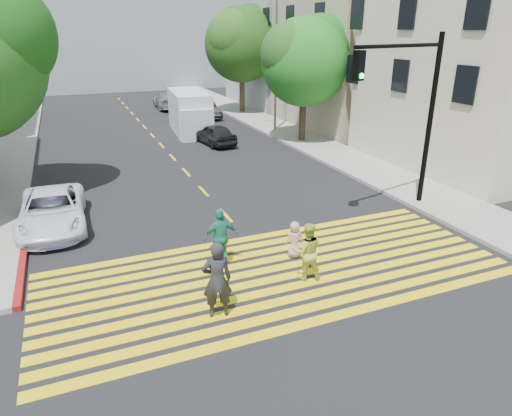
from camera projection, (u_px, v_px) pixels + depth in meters
ground at (299, 295)px, 12.15m from camera, size 120.00×120.00×0.00m
sidewalk_left at (10, 142)px, 28.00m from camera, size 3.00×40.00×0.15m
sidewalk_right at (309, 142)px, 28.03m from camera, size 3.00×60.00×0.15m
curb_red at (25, 244)px, 14.82m from camera, size 0.20×8.00×0.16m
crosswalk at (279, 273)px, 13.25m from camera, size 13.40×5.30×0.01m
lane_line at (148, 131)px, 31.48m from camera, size 0.12×34.40×0.01m
building_right_cream at (498, 63)px, 22.52m from camera, size 10.00×10.00×10.00m
building_right_tan at (366, 53)px, 31.97m from camera, size 10.00×10.00×10.00m
building_right_grey at (295, 47)px, 41.42m from camera, size 10.00×10.00×10.00m
backdrop_block at (103, 34)px, 51.18m from camera, size 30.00×8.00×12.00m
tree_right_near at (306, 57)px, 26.56m from camera, size 6.07×5.67×7.45m
tree_right_far at (242, 40)px, 36.00m from camera, size 7.69×7.69×8.45m
pedestrian_man at (217, 280)px, 10.93m from camera, size 0.79×0.58×2.00m
pedestrian_woman at (307, 251)px, 12.65m from camera, size 0.99×0.87×1.70m
pedestrian_child at (294, 240)px, 13.98m from camera, size 0.61×0.43×1.17m
pedestrian_extra at (221, 237)px, 13.42m from camera, size 1.05×0.44×1.78m
white_sedan at (52, 210)px, 16.03m from camera, size 2.34×4.79×1.31m
dark_car_near at (215, 134)px, 27.62m from camera, size 2.00×3.87×1.26m
silver_car at (167, 101)px, 39.88m from camera, size 2.12×4.82×1.38m
dark_car_parked at (205, 109)px, 35.73m from camera, size 1.72×4.21×1.36m
white_van at (190, 114)px, 30.41m from camera, size 2.66×5.92×2.71m
traffic_signal at (413, 100)px, 16.27m from camera, size 4.37×1.27×6.51m
street_lamp at (273, 54)px, 29.44m from camera, size 1.99×0.24×8.80m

